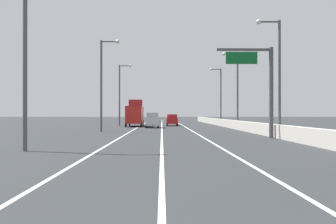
# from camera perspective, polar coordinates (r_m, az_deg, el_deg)

# --- Properties ---
(ground_plane) EXTENTS (320.00, 320.00, 0.00)m
(ground_plane) POSITION_cam_1_polar(r_m,az_deg,el_deg) (67.41, 0.81, -1.92)
(ground_plane) COLOR #26282B
(lane_stripe_left) EXTENTS (0.16, 130.00, 0.00)m
(lane_stripe_left) POSITION_cam_1_polar(r_m,az_deg,el_deg) (58.49, -4.32, -2.18)
(lane_stripe_left) COLOR silver
(lane_stripe_left) RESTS_ON ground_plane
(lane_stripe_center) EXTENTS (0.16, 130.00, 0.00)m
(lane_stripe_center) POSITION_cam_1_polar(r_m,az_deg,el_deg) (58.39, -0.89, -2.19)
(lane_stripe_center) COLOR silver
(lane_stripe_center) RESTS_ON ground_plane
(lane_stripe_right) EXTENTS (0.16, 130.00, 0.00)m
(lane_stripe_right) POSITION_cam_1_polar(r_m,az_deg,el_deg) (58.49, 2.54, -2.19)
(lane_stripe_right) COLOR silver
(lane_stripe_right) RESTS_ON ground_plane
(jersey_barrier_right) EXTENTS (0.60, 120.00, 1.10)m
(jersey_barrier_right) POSITION_cam_1_polar(r_m,az_deg,el_deg) (44.43, 11.65, -2.11)
(jersey_barrier_right) COLOR #B2ADA3
(jersey_barrier_right) RESTS_ON ground_plane
(overhead_sign_gantry) EXTENTS (4.68, 0.36, 7.50)m
(overhead_sign_gantry) POSITION_cam_1_polar(r_m,az_deg,el_deg) (33.80, 13.36, 4.37)
(overhead_sign_gantry) COLOR #47474C
(overhead_sign_gantry) RESTS_ON ground_plane
(lamp_post_right_second) EXTENTS (2.14, 0.44, 10.17)m
(lamp_post_right_second) POSITION_cam_1_polar(r_m,az_deg,el_deg) (35.75, 15.30, 5.91)
(lamp_post_right_second) COLOR #4C4C51
(lamp_post_right_second) RESTS_ON ground_plane
(lamp_post_right_third) EXTENTS (2.14, 0.44, 10.17)m
(lamp_post_right_third) POSITION_cam_1_polar(r_m,az_deg,el_deg) (53.79, 9.67, 3.86)
(lamp_post_right_third) COLOR #4C4C51
(lamp_post_right_third) RESTS_ON ground_plane
(lamp_post_right_fourth) EXTENTS (2.14, 0.44, 10.17)m
(lamp_post_right_fourth) POSITION_cam_1_polar(r_m,az_deg,el_deg) (72.21, 7.38, 2.83)
(lamp_post_right_fourth) COLOR #4C4C51
(lamp_post_right_fourth) RESTS_ON ground_plane
(lamp_post_left_near) EXTENTS (2.14, 0.44, 10.17)m
(lamp_post_left_near) POSITION_cam_1_polar(r_m,az_deg,el_deg) (22.99, -19.20, 9.32)
(lamp_post_left_near) COLOR #4C4C51
(lamp_post_left_near) RESTS_ON ground_plane
(lamp_post_left_mid) EXTENTS (2.14, 0.44, 10.17)m
(lamp_post_left_mid) POSITION_cam_1_polar(r_m,az_deg,el_deg) (44.49, -9.23, 4.71)
(lamp_post_left_mid) COLOR #4C4C51
(lamp_post_left_mid) RESTS_ON ground_plane
(lamp_post_left_far) EXTENTS (2.14, 0.44, 10.17)m
(lamp_post_left_far) POSITION_cam_1_polar(r_m,az_deg,el_deg) (66.65, -6.75, 3.08)
(lamp_post_left_far) COLOR #4C4C51
(lamp_post_left_far) RESTS_ON ground_plane
(car_silver_0) EXTENTS (1.90, 4.06, 2.11)m
(car_silver_0) POSITION_cam_1_polar(r_m,az_deg,el_deg) (55.84, -2.26, -1.21)
(car_silver_0) COLOR #B7B7BC
(car_silver_0) RESTS_ON ground_plane
(car_red_1) EXTENTS (1.93, 4.69, 1.86)m
(car_red_1) POSITION_cam_1_polar(r_m,az_deg,el_deg) (64.84, 0.59, -1.17)
(car_red_1) COLOR red
(car_red_1) RESTS_ON ground_plane
(car_white_2) EXTENTS (1.86, 4.47, 1.98)m
(car_white_2) POSITION_cam_1_polar(r_m,az_deg,el_deg) (96.88, -1.85, -0.81)
(car_white_2) COLOR white
(car_white_2) RESTS_ON ground_plane
(box_truck) EXTENTS (2.54, 8.67, 4.23)m
(box_truck) POSITION_cam_1_polar(r_m,az_deg,el_deg) (62.46, -4.75, -0.29)
(box_truck) COLOR #A51E19
(box_truck) RESTS_ON ground_plane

